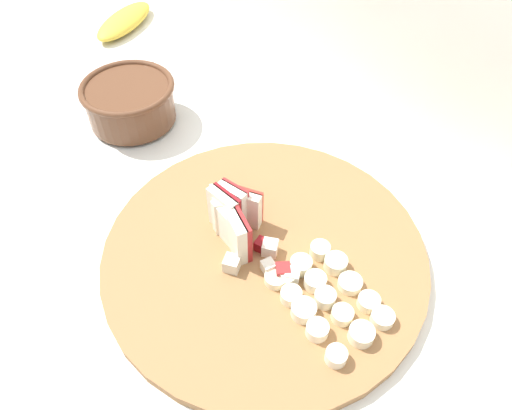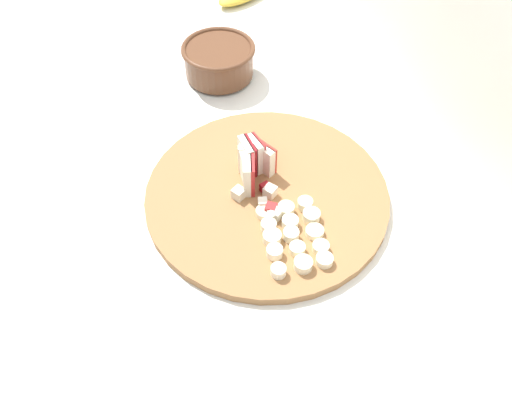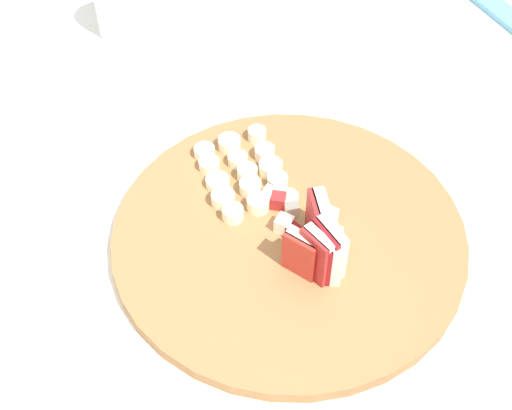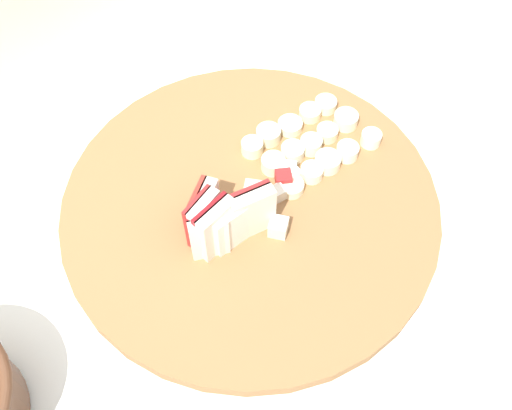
# 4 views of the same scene
# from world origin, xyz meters

# --- Properties ---
(ground) EXTENTS (10.00, 10.00, 0.00)m
(ground) POSITION_xyz_m (0.00, 0.00, 0.00)
(ground) COLOR #B2ADA3
(tiled_countertop) EXTENTS (1.54, 0.85, 0.93)m
(tiled_countertop) POSITION_xyz_m (0.00, -0.00, 0.46)
(tiled_countertop) COLOR silver
(tiled_countertop) RESTS_ON ground
(tile_backsplash) EXTENTS (2.40, 0.04, 1.28)m
(tile_backsplash) POSITION_xyz_m (0.00, 0.44, 0.64)
(tile_backsplash) COLOR silver
(tile_backsplash) RESTS_ON ground
(cutting_board) EXTENTS (0.40, 0.40, 0.02)m
(cutting_board) POSITION_xyz_m (0.10, 0.10, 0.93)
(cutting_board) COLOR olive
(cutting_board) RESTS_ON tiled_countertop
(apple_wedge_fan) EXTENTS (0.09, 0.07, 0.06)m
(apple_wedge_fan) POSITION_xyz_m (0.05, 0.09, 0.97)
(apple_wedge_fan) COLOR maroon
(apple_wedge_fan) RESTS_ON cutting_board
(apple_dice_pile) EXTENTS (0.08, 0.07, 0.02)m
(apple_dice_pile) POSITION_xyz_m (0.12, 0.09, 0.95)
(apple_dice_pile) COLOR beige
(apple_dice_pile) RESTS_ON cutting_board
(banana_slice_rows) EXTENTS (0.14, 0.11, 0.02)m
(banana_slice_rows) POSITION_xyz_m (0.19, 0.11, 0.94)
(banana_slice_rows) COLOR beige
(banana_slice_rows) RESTS_ON cutting_board
(ceramic_bowl) EXTENTS (0.15, 0.15, 0.07)m
(ceramic_bowl) POSITION_xyz_m (-0.24, 0.12, 0.96)
(ceramic_bowl) COLOR brown
(ceramic_bowl) RESTS_ON tiled_countertop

